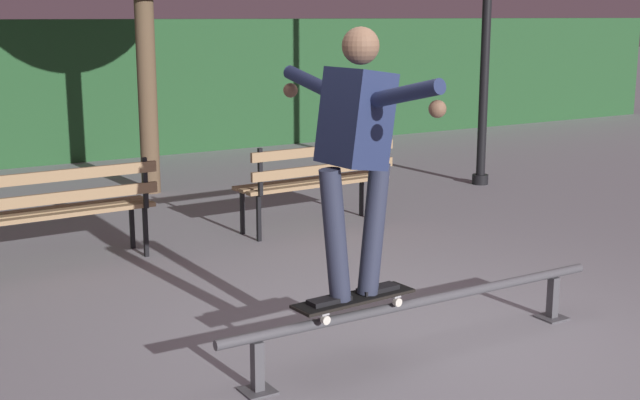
# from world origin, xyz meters

# --- Properties ---
(ground_plane) EXTENTS (90.00, 90.00, 0.00)m
(ground_plane) POSITION_xyz_m (0.00, 0.00, 0.00)
(ground_plane) COLOR gray
(hedge_backdrop) EXTENTS (24.00, 1.20, 2.00)m
(hedge_backdrop) POSITION_xyz_m (0.00, 8.76, 1.00)
(hedge_backdrop) COLOR #234C28
(hedge_backdrop) RESTS_ON ground
(grind_rail) EXTENTS (2.79, 0.18, 0.36)m
(grind_rail) POSITION_xyz_m (-0.00, 0.05, 0.28)
(grind_rail) COLOR #47474C
(grind_rail) RESTS_ON ground
(skateboard) EXTENTS (0.79, 0.26, 0.09)m
(skateboard) POSITION_xyz_m (-0.50, 0.05, 0.43)
(skateboard) COLOR black
(skateboard) RESTS_ON grind_rail
(skateboarder) EXTENTS (0.63, 1.41, 1.56)m
(skateboarder) POSITION_xyz_m (-0.50, 0.05, 1.37)
(skateboarder) COLOR black
(skateboarder) RESTS_ON skateboard
(park_bench_leftmost) EXTENTS (1.61, 0.47, 0.88)m
(park_bench_leftmost) POSITION_xyz_m (-1.42, 3.06, 0.54)
(park_bench_leftmost) COLOR black
(park_bench_leftmost) RESTS_ON ground
(park_bench_left_center) EXTENTS (1.61, 0.47, 0.88)m
(park_bench_left_center) POSITION_xyz_m (1.07, 3.06, 0.54)
(park_bench_left_center) COLOR black
(park_bench_left_center) RESTS_ON ground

